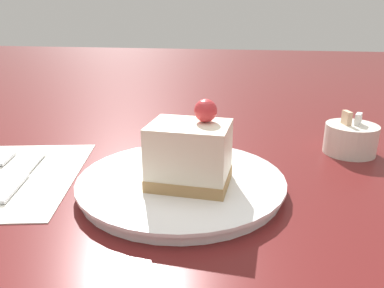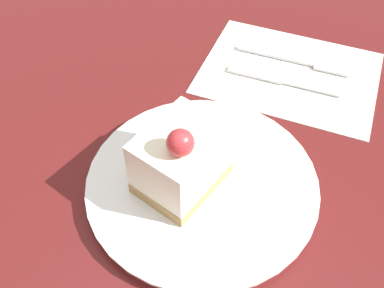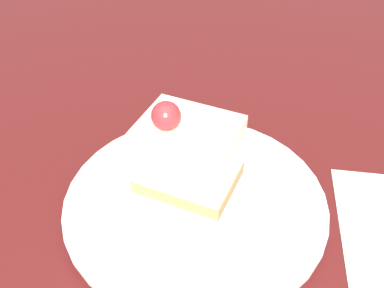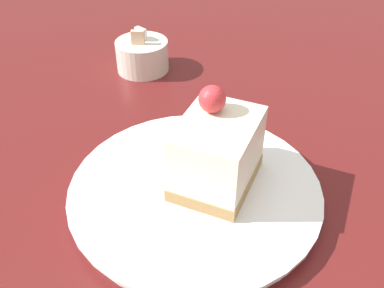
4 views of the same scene
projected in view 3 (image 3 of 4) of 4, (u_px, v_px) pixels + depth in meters
name	position (u px, v px, depth m)	size (l,w,h in m)	color
ground_plane	(211.00, 208.00, 0.45)	(4.00, 4.00, 0.00)	#5B1919
plate	(195.00, 202.00, 0.45)	(0.27, 0.27, 0.02)	white
cake_slice	(188.00, 154.00, 0.43)	(0.10, 0.08, 0.11)	#AD8451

